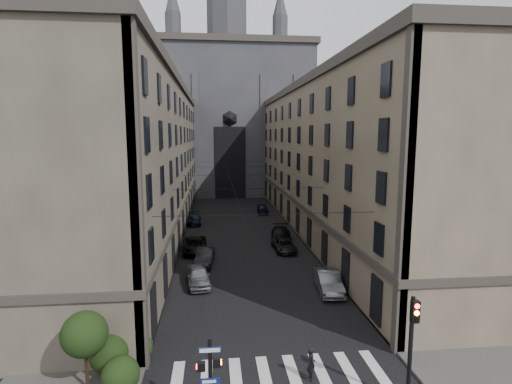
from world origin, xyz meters
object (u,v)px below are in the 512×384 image
object	(u,v)px
pedestrian_signal_left	(210,376)
car_right_far	(263,209)
car_left_far	(194,219)
car_left_midfar	(195,245)
car_right_midnear	(284,245)
pedestrian	(311,364)
car_right_midfar	(281,235)
car_left_near	(198,276)
traffic_light_right	(412,338)
car_right_near	(328,282)
gothic_tower	(228,110)
car_left_midnear	(205,257)

from	to	relation	value
pedestrian_signal_left	car_right_far	distance (m)	47.11
car_left_far	car_right_far	bearing A→B (deg)	30.12
car_right_far	car_left_midfar	bearing A→B (deg)	-112.01
car_right_midnear	pedestrian	size ratio (longest dim) A/B	2.64
pedestrian_signal_left	car_left_midfar	distance (m)	26.12
pedestrian_signal_left	car_right_midnear	world-z (taller)	pedestrian_signal_left
car_left_midfar	pedestrian	xyz separation A→B (m)	(6.87, -23.28, 0.11)
car_left_far	car_right_midfar	xyz separation A→B (m)	(10.59, -10.41, 0.13)
car_left_midfar	car_right_midnear	distance (m)	9.53
car_left_near	car_right_far	size ratio (longest dim) A/B	1.10
pedestrian_signal_left	traffic_light_right	distance (m)	9.18
pedestrian_signal_left	car_right_near	bearing A→B (deg)	56.51
pedestrian_signal_left	car_right_near	world-z (taller)	pedestrian_signal_left
car_right_near	car_left_far	bearing A→B (deg)	119.43
traffic_light_right	car_right_midnear	distance (m)	25.12
car_right_near	car_right_far	world-z (taller)	car_right_near
gothic_tower	car_right_near	bearing A→B (deg)	-84.50
car_right_far	pedestrian	size ratio (longest dim) A/B	2.42
traffic_light_right	car_left_midnear	bearing A→B (deg)	114.53
car_right_midfar	pedestrian	xyz separation A→B (m)	(-2.94, -26.57, 0.06)
pedestrian_signal_left	car_right_far	world-z (taller)	pedestrian_signal_left
gothic_tower	car_left_midfar	distance (m)	50.68
car_left_near	car_left_midfar	size ratio (longest dim) A/B	0.84
car_left_midnear	car_left_midfar	bearing A→B (deg)	110.69
car_left_near	pedestrian	bearing A→B (deg)	-72.68
traffic_light_right	car_right_far	distance (m)	46.07
traffic_light_right	car_right_near	xyz separation A→B (m)	(0.13, 13.55, -2.47)
car_left_midnear	car_left_near	bearing A→B (deg)	-88.93
car_left_near	car_right_near	xyz separation A→B (m)	(10.37, -2.46, 0.02)
gothic_tower	car_right_midnear	world-z (taller)	gothic_tower
gothic_tower	car_right_far	bearing A→B (deg)	-80.67
traffic_light_right	pedestrian_signal_left	bearing A→B (deg)	-177.36
pedestrian_signal_left	pedestrian	bearing A→B (deg)	28.32
gothic_tower	pedestrian_signal_left	distance (m)	75.15
car_left_midfar	car_right_far	world-z (taller)	car_left_midfar
car_right_near	car_left_midnear	bearing A→B (deg)	146.22
car_right_far	car_right_midfar	bearing A→B (deg)	-86.22
car_left_midnear	car_right_midnear	xyz separation A→B (m)	(8.40, 3.47, -0.11)
car_left_near	car_right_far	world-z (taller)	car_left_near
car_left_midfar	pedestrian_signal_left	bearing A→B (deg)	-90.13
gothic_tower	pedestrian	distance (m)	72.73
gothic_tower	car_left_far	xyz separation A→B (m)	(-6.08, -33.74, -17.11)
gothic_tower	pedestrian	world-z (taller)	gothic_tower
car_left_midfar	car_left_near	bearing A→B (deg)	-90.07
pedestrian_signal_left	pedestrian	distance (m)	5.95
gothic_tower	car_right_midfar	distance (m)	47.51
car_left_near	car_right_midfar	distance (m)	15.80
gothic_tower	car_right_far	distance (m)	32.30
car_left_midnear	car_left_far	bearing A→B (deg)	101.67
pedestrian_signal_left	car_left_midnear	distance (m)	21.96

